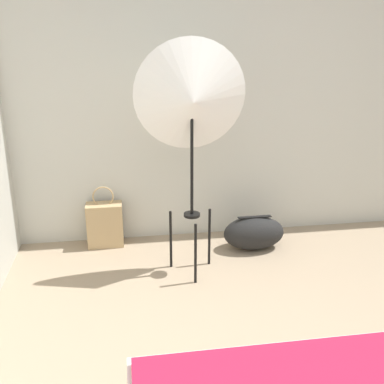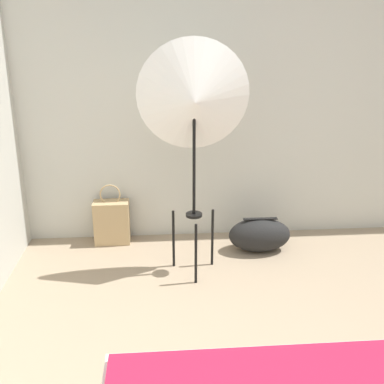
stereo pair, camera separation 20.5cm
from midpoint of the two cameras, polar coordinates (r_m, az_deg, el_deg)
name	(u,v)px [view 1 (the left image)]	position (r m, az deg, el deg)	size (l,w,h in m)	color
wall_back	(223,85)	(3.76, 2.43, 13.39)	(8.00, 0.05, 2.60)	beige
photo_umbrella	(192,100)	(3.04, -1.99, 11.54)	(0.78, 0.33, 1.69)	black
tote_bag	(105,224)	(3.86, -12.49, -4.03)	(0.29, 0.16, 0.53)	tan
duffel_bag	(254,233)	(3.75, 6.31, -5.21)	(0.51, 0.28, 0.29)	black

